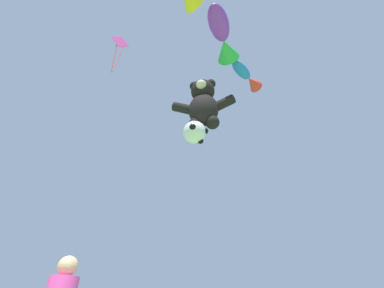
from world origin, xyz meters
name	(u,v)px	position (x,y,z in m)	size (l,w,h in m)	color
teddy_bear_kite	(203,104)	(0.73, 5.03, 7.94)	(2.40, 1.06, 2.44)	black
soccer_ball_kite	(195,132)	(0.44, 4.85, 6.48)	(0.85, 0.85, 0.79)	white
fish_kite_cobalt	(247,77)	(2.55, 5.46, 9.60)	(1.35, 1.76, 0.57)	blue
fish_kite_violet	(223,37)	(1.71, 3.62, 9.80)	(1.13, 2.32, 0.87)	purple
diamond_kite	(119,47)	(-3.06, 4.48, 11.81)	(0.60, 0.67, 2.80)	#E53F9E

